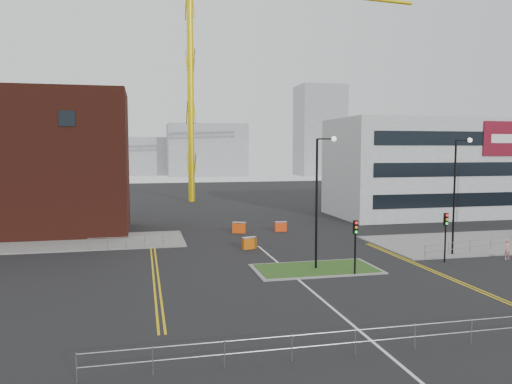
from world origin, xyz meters
TOP-DOWN VIEW (x-y plane):
  - ground at (0.00, 0.00)m, footprint 200.00×200.00m
  - pavement_left at (-20.00, 22.00)m, footprint 28.00×8.00m
  - pavement_right at (22.00, 14.00)m, footprint 24.00×10.00m
  - island_kerb at (2.00, 8.00)m, footprint 8.60×4.60m
  - grass_island at (2.00, 8.00)m, footprint 8.00×4.00m
  - office_block at (26.01, 31.97)m, footprint 25.00×12.20m
  - tower_crane at (3.67, 55.56)m, footprint 52.85×6.16m
  - streetlamp_island at (2.22, 8.00)m, footprint 1.46×0.36m
  - streetlamp_right_near at (14.22, 10.00)m, footprint 1.46×0.36m
  - traffic_light_island at (4.00, 5.98)m, footprint 0.28×0.33m
  - traffic_light_right at (12.00, 7.98)m, footprint 0.28×0.33m
  - railing_front at (0.00, -6.00)m, footprint 24.05×0.05m
  - railing_left at (-11.00, 18.00)m, footprint 6.05×0.05m
  - railing_right at (20.50, 11.50)m, footprint 19.05×5.05m
  - centre_line at (0.00, 2.00)m, footprint 0.15×30.00m
  - yellow_left_a at (-9.00, 10.00)m, footprint 0.12×24.00m
  - yellow_left_b at (-8.70, 10.00)m, footprint 0.12×24.00m
  - yellow_right_a at (9.50, 6.00)m, footprint 0.12×20.00m
  - yellow_right_b at (9.80, 6.00)m, footprint 0.12×20.00m
  - skyline_a at (-40.00, 120.00)m, footprint 18.00×12.00m
  - skyline_b at (10.00, 130.00)m, footprint 24.00×12.00m
  - skyline_c at (45.00, 125.00)m, footprint 14.00×12.00m
  - skyline_d at (-8.00, 140.00)m, footprint 30.00×12.00m
  - pedestrian at (17.20, 7.81)m, footprint 0.62×0.46m
  - barrier_left at (-1.00, 16.00)m, footprint 1.25×0.69m
  - barrier_mid at (-0.32, 24.00)m, footprint 1.35×0.91m
  - barrier_right at (3.97, 24.00)m, footprint 1.20×0.45m

SIDE VIEW (x-z plane):
  - ground at x=0.00m, z-range 0.00..0.00m
  - centre_line at x=0.00m, z-range 0.00..0.01m
  - yellow_left_a at x=-9.00m, z-range 0.00..0.01m
  - yellow_left_b at x=-8.70m, z-range 0.00..0.01m
  - yellow_right_a at x=9.50m, z-range 0.00..0.01m
  - yellow_right_b at x=9.80m, z-range 0.00..0.01m
  - island_kerb at x=2.00m, z-range 0.00..0.08m
  - pavement_left at x=-20.00m, z-range 0.00..0.12m
  - pavement_right at x=22.00m, z-range 0.00..0.12m
  - grass_island at x=2.00m, z-range 0.00..0.12m
  - barrier_right at x=3.97m, z-range 0.04..1.03m
  - barrier_left at x=-1.00m, z-range 0.04..1.05m
  - barrier_mid at x=-0.32m, z-range 0.05..1.13m
  - railing_left at x=-11.00m, z-range 0.19..1.29m
  - pedestrian at x=17.20m, z-range 0.00..1.54m
  - railing_right at x=20.50m, z-range 0.23..1.33m
  - railing_front at x=0.00m, z-range 0.23..1.33m
  - traffic_light_island at x=4.00m, z-range 0.74..4.39m
  - traffic_light_right at x=12.00m, z-range 0.74..4.39m
  - streetlamp_island at x=2.22m, z-range 0.82..10.00m
  - streetlamp_right_near at x=14.22m, z-range 0.82..10.00m
  - skyline_d at x=-8.00m, z-range 0.00..12.00m
  - office_block at x=26.01m, z-range 0.00..12.00m
  - skyline_b at x=10.00m, z-range 0.00..16.00m
  - skyline_a at x=-40.00m, z-range 0.00..22.00m
  - skyline_c at x=45.00m, z-range 0.00..28.00m
  - tower_crane at x=3.67m, z-range 7.43..46.82m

